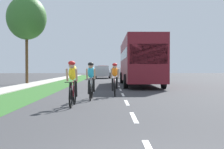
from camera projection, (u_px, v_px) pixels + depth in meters
name	position (u px, v px, depth m)	size (l,w,h in m)	color
ground_plane	(118.00, 85.00, 23.39)	(120.00, 120.00, 0.00)	#38383A
grass_verge	(56.00, 85.00, 23.36)	(2.43, 70.00, 0.01)	#2D6026
sidewalk_concrete	(29.00, 85.00, 23.34)	(1.80, 70.00, 0.10)	#B2ADA3
lane_markings_center	(117.00, 83.00, 27.38)	(0.12, 54.30, 0.01)	white
cyclist_lead	(73.00, 83.00, 10.48)	(0.42, 1.72, 1.58)	black
cyclist_trailing	(91.00, 80.00, 12.74)	(0.42, 1.72, 1.58)	black
cyclist_distant	(115.00, 79.00, 14.58)	(0.42, 1.72, 1.58)	black
bus_maroon	(139.00, 60.00, 23.54)	(2.78, 11.60, 3.48)	maroon
pickup_silver	(102.00, 72.00, 40.54)	(2.22, 5.10, 1.64)	#A5A8AD
suv_red	(103.00, 71.00, 52.65)	(2.15, 4.70, 1.79)	red
sedan_white	(120.00, 71.00, 62.39)	(1.98, 4.30, 1.52)	silver
street_tree_near	(27.00, 18.00, 25.74)	(3.38, 3.38, 7.49)	brown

